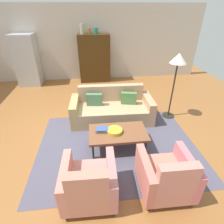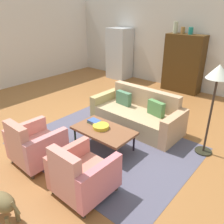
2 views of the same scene
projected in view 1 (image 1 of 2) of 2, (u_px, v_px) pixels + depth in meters
ground_plane at (93, 131)px, 4.38m from camera, size 10.90×10.90×0.00m
wall_back at (89, 44)px, 6.99m from camera, size 9.08×0.12×2.80m
area_rug at (117, 145)px, 3.91m from camera, size 3.40×2.60×0.01m
couch at (112, 109)px, 4.74m from camera, size 2.12×0.96×0.86m
coffee_table at (118, 133)px, 3.68m from camera, size 1.20×0.70×0.41m
armchair_left at (89, 185)px, 2.64m from camera, size 0.82×0.82×0.88m
armchair_right at (167, 177)px, 2.75m from camera, size 0.81×0.81×0.88m
fruit_bowl at (115, 131)px, 3.64m from camera, size 0.32×0.32×0.07m
book_stack at (103, 130)px, 3.67m from camera, size 0.30×0.21×0.07m
cabinet at (95, 59)px, 6.97m from camera, size 1.20×0.51×1.80m
vase_tall at (82, 29)px, 6.38m from camera, size 0.14×0.14×0.35m
vase_round at (89, 31)px, 6.44m from camera, size 0.12×0.12×0.20m
vase_small at (96, 31)px, 6.46m from camera, size 0.14×0.14×0.21m
refrigerator at (27, 61)px, 6.62m from camera, size 0.80×0.73×1.85m
floor_lamp at (178, 65)px, 4.25m from camera, size 0.40×0.40×1.72m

